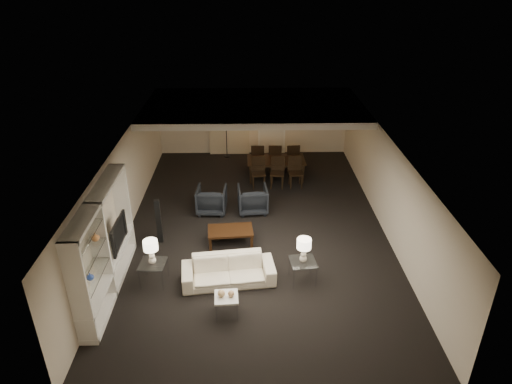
{
  "coord_description": "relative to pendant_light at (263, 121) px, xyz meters",
  "views": [
    {
      "loc": [
        -0.21,
        -10.84,
        6.65
      ],
      "look_at": [
        0.0,
        0.0,
        1.1
      ],
      "focal_mm": 32.0,
      "sensor_mm": 36.0,
      "label": 1
    }
  ],
  "objects": [
    {
      "name": "table_lamp_left",
      "position": [
        -2.68,
        -5.88,
        -1.08
      ],
      "size": [
        0.33,
        0.33,
        0.6
      ],
      "primitive_type": null,
      "rotation": [
        0.0,
        0.0,
        0.02
      ],
      "color": "white",
      "rests_on": "side_table_left"
    },
    {
      "name": "vase_amber",
      "position": [
        -3.61,
        -6.5,
        -0.27
      ],
      "size": [
        0.17,
        0.17,
        0.18
      ],
      "primitive_type": "imported",
      "color": "#D28546",
      "rests_on": "media_unit"
    },
    {
      "name": "chair_fm",
      "position": [
        0.44,
        0.33,
        -1.42
      ],
      "size": [
        0.49,
        0.49,
        1.0
      ],
      "primitive_type": null,
      "rotation": [
        0.0,
        0.0,
        3.09
      ],
      "color": "black",
      "rests_on": "floor"
    },
    {
      "name": "media_unit",
      "position": [
        -3.61,
        -6.1,
        -0.74
      ],
      "size": [
        0.38,
        3.4,
        2.35
      ],
      "primitive_type": null,
      "color": "white",
      "rests_on": "wall_left"
    },
    {
      "name": "door",
      "position": [
        0.4,
        1.97,
        -0.87
      ],
      "size": [
        0.9,
        0.05,
        2.1
      ],
      "primitive_type": "cube",
      "color": "silver",
      "rests_on": "wall_back"
    },
    {
      "name": "wall_front",
      "position": [
        -0.3,
        -9.0,
        -0.67
      ],
      "size": [
        7.0,
        0.02,
        2.5
      ],
      "primitive_type": "cube",
      "color": "beige",
      "rests_on": "ground"
    },
    {
      "name": "ceiling",
      "position": [
        -0.3,
        -3.5,
        0.58
      ],
      "size": [
        7.0,
        11.0,
        0.02
      ],
      "primitive_type": "cube",
      "color": "silver",
      "rests_on": "ground"
    },
    {
      "name": "chair_nm",
      "position": [
        0.44,
        -0.97,
        -1.42
      ],
      "size": [
        0.52,
        0.52,
        1.0
      ],
      "primitive_type": null,
      "rotation": [
        0.0,
        0.0,
        -0.14
      ],
      "color": "black",
      "rests_on": "floor"
    },
    {
      "name": "wall_right",
      "position": [
        3.2,
        -3.5,
        -0.67
      ],
      "size": [
        0.02,
        11.0,
        2.5
      ],
      "primitive_type": "cube",
      "color": "beige",
      "rests_on": "ground"
    },
    {
      "name": "ceiling_soffit",
      "position": [
        -0.3,
        0.0,
        0.48
      ],
      "size": [
        7.0,
        4.0,
        0.2
      ],
      "primitive_type": "cube",
      "color": "silver",
      "rests_on": "ceiling"
    },
    {
      "name": "floor_lamp",
      "position": [
        -1.29,
        1.64,
        -1.05
      ],
      "size": [
        0.33,
        0.33,
        1.74
      ],
      "primitive_type": null,
      "rotation": [
        0.0,
        0.0,
        0.41
      ],
      "color": "black",
      "rests_on": "floor"
    },
    {
      "name": "chair_fr",
      "position": [
        1.04,
        0.33,
        -1.42
      ],
      "size": [
        0.5,
        0.5,
        1.0
      ],
      "primitive_type": null,
      "rotation": [
        0.0,
        0.0,
        3.22
      ],
      "color": "black",
      "rests_on": "floor"
    },
    {
      "name": "coffee_table",
      "position": [
        -0.98,
        -4.28,
        -1.71
      ],
      "size": [
        1.21,
        0.77,
        0.41
      ],
      "primitive_type": null,
      "rotation": [
        0.0,
        0.0,
        0.08
      ],
      "color": "black",
      "rests_on": "floor"
    },
    {
      "name": "television",
      "position": [
        -3.58,
        -5.45,
        -0.85
      ],
      "size": [
        1.11,
        0.15,
        0.64
      ],
      "primitive_type": "imported",
      "rotation": [
        0.0,
        0.0,
        1.57
      ],
      "color": "black",
      "rests_on": "media_unit"
    },
    {
      "name": "vase_blue",
      "position": [
        -3.61,
        -7.13,
        -0.78
      ],
      "size": [
        0.15,
        0.15,
        0.16
      ],
      "primitive_type": "imported",
      "color": "#2848AE",
      "rests_on": "media_unit"
    },
    {
      "name": "side_table_left",
      "position": [
        -2.68,
        -5.88,
        -1.65
      ],
      "size": [
        0.62,
        0.62,
        0.54
      ],
      "primitive_type": null,
      "rotation": [
        0.0,
        0.0,
        -0.08
      ],
      "color": "silver",
      "rests_on": "floor"
    },
    {
      "name": "pendant_light",
      "position": [
        0.0,
        0.0,
        0.0
      ],
      "size": [
        0.52,
        0.52,
        0.24
      ],
      "primitive_type": "cylinder",
      "color": "#D8591E",
      "rests_on": "ceiling_soffit"
    },
    {
      "name": "gold_gourd_a",
      "position": [
        -1.08,
        -6.98,
        -1.36
      ],
      "size": [
        0.15,
        0.15,
        0.15
      ],
      "primitive_type": "sphere",
      "color": "#DCB074",
      "rests_on": "marble_table"
    },
    {
      "name": "floor",
      "position": [
        -0.3,
        -3.5,
        -1.92
      ],
      "size": [
        11.0,
        11.0,
        0.0
      ],
      "primitive_type": "plane",
      "color": "black",
      "rests_on": "ground"
    },
    {
      "name": "armchair_left",
      "position": [
        -1.58,
        -2.58,
        -1.53
      ],
      "size": [
        0.88,
        0.9,
        0.78
      ],
      "primitive_type": "imported",
      "rotation": [
        0.0,
        0.0,
        3.09
      ],
      "color": "black",
      "rests_on": "floor"
    },
    {
      "name": "armchair_right",
      "position": [
        -0.38,
        -2.58,
        -1.53
      ],
      "size": [
        0.9,
        0.93,
        0.78
      ],
      "primitive_type": "imported",
      "rotation": [
        0.0,
        0.0,
        3.22
      ],
      "color": "black",
      "rests_on": "floor"
    },
    {
      "name": "side_table_right",
      "position": [
        0.72,
        -5.88,
        -1.65
      ],
      "size": [
        0.64,
        0.64,
        0.54
      ],
      "primitive_type": null,
      "rotation": [
        0.0,
        0.0,
        0.12
      ],
      "color": "white",
      "rests_on": "floor"
    },
    {
      "name": "marble_table",
      "position": [
        -0.98,
        -6.98,
        -1.68
      ],
      "size": [
        0.51,
        0.51,
        0.48
      ],
      "primitive_type": null,
      "rotation": [
        0.0,
        0.0,
        0.06
      ],
      "color": "white",
      "rests_on": "floor"
    },
    {
      "name": "chair_nl",
      "position": [
        -0.16,
        -0.97,
        -1.42
      ],
      "size": [
        0.48,
        0.48,
        1.0
      ],
      "primitive_type": null,
      "rotation": [
        0.0,
        0.0,
        0.04
      ],
      "color": "black",
      "rests_on": "floor"
    },
    {
      "name": "chair_fl",
      "position": [
        -0.16,
        0.33,
        -1.42
      ],
      "size": [
        0.48,
        0.48,
        1.0
      ],
      "primitive_type": null,
      "rotation": [
        0.0,
        0.0,
        3.1
      ],
      "color": "black",
      "rests_on": "floor"
    },
    {
      "name": "curtains",
      "position": [
        -1.2,
        1.92,
        -0.72
      ],
      "size": [
        1.5,
        0.12,
        2.4
      ],
      "primitive_type": "cube",
      "color": "beige",
      "rests_on": "wall_back"
    },
    {
      "name": "table_lamp_right",
      "position": [
        0.72,
        -5.88,
        -1.08
      ],
      "size": [
        0.36,
        0.36,
        0.6
      ],
      "primitive_type": null,
      "rotation": [
        0.0,
        0.0,
        0.09
      ],
      "color": "beige",
      "rests_on": "side_table_right"
    },
    {
      "name": "wall_back",
      "position": [
        -0.3,
        2.0,
        -0.67
      ],
      "size": [
        7.0,
        0.02,
        2.5
      ],
      "primitive_type": "cube",
      "color": "beige",
      "rests_on": "ground"
    },
    {
      "name": "dining_table",
      "position": [
        0.44,
        -0.32,
        -1.58
      ],
      "size": [
        1.94,
        1.1,
        0.68
      ],
      "primitive_type": "imported",
      "rotation": [
        0.0,
        0.0,
        0.01
      ],
      "color": "black",
      "rests_on": "floor"
    },
    {
      "name": "painting",
      "position": [
        1.8,
        1.96,
        -0.37
      ],
      "size": [
        0.95,
        0.04,
        0.65
      ],
      "primitive_type": "cube",
      "color": "#142D38",
      "rests_on": "wall_back"
    },
    {
      "name": "wall_left",
      "position": [
        -3.8,
        -3.5,
        -0.67
      ],
      "size": [
        0.02,
        11.0,
        2.5
      ],
      "primitive_type": "cube",
      "color": "beige",
      "rests_on": "ground"
    },
    {
      "name": "sofa",
      "position": [
        -0.98,
        -5.88,
        -1.61
      ],
      "size": [
        2.19,
        1.08,
        0.62
      ],
      "primitive_type": "imported",
      "rotation": [
        0.0,
        0.0,
        0.12
      ],
      "color": "beige",
      "rests_on": "floor"
    },
    {
      "name": "gold_gourd_b",
      "position": [
        -0.88,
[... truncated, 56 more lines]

